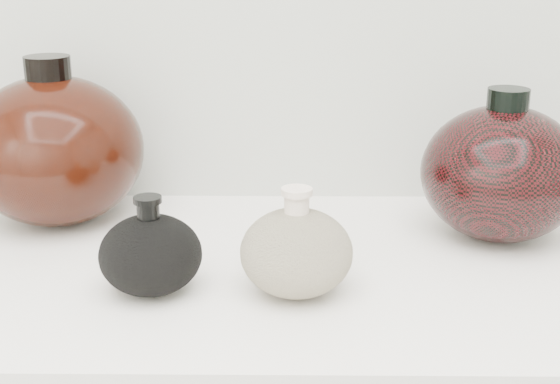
{
  "coord_description": "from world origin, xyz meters",
  "views": [
    {
      "loc": [
        0.03,
        0.09,
        1.28
      ],
      "look_at": [
        0.03,
        0.92,
        1.0
      ],
      "focal_mm": 50.0,
      "sensor_mm": 36.0,
      "label": 1
    }
  ],
  "objects_px": {
    "black_gourd_vase": "(151,254)",
    "left_round_pot": "(55,150)",
    "cream_gourd_vase": "(296,252)",
    "right_round_pot": "(501,173)"
  },
  "relations": [
    {
      "from": "black_gourd_vase",
      "to": "left_round_pot",
      "type": "distance_m",
      "value": 0.28
    },
    {
      "from": "cream_gourd_vase",
      "to": "right_round_pot",
      "type": "xyz_separation_m",
      "value": [
        0.26,
        0.17,
        0.04
      ]
    },
    {
      "from": "black_gourd_vase",
      "to": "cream_gourd_vase",
      "type": "relative_size",
      "value": 0.94
    },
    {
      "from": "cream_gourd_vase",
      "to": "right_round_pot",
      "type": "bearing_deg",
      "value": 32.92
    },
    {
      "from": "black_gourd_vase",
      "to": "left_round_pot",
      "type": "relative_size",
      "value": 0.47
    },
    {
      "from": "black_gourd_vase",
      "to": "left_round_pot",
      "type": "bearing_deg",
      "value": 126.14
    },
    {
      "from": "cream_gourd_vase",
      "to": "right_round_pot",
      "type": "distance_m",
      "value": 0.31
    },
    {
      "from": "cream_gourd_vase",
      "to": "left_round_pot",
      "type": "xyz_separation_m",
      "value": [
        -0.32,
        0.22,
        0.05
      ]
    },
    {
      "from": "black_gourd_vase",
      "to": "right_round_pot",
      "type": "distance_m",
      "value": 0.45
    },
    {
      "from": "right_round_pot",
      "to": "left_round_pot",
      "type": "bearing_deg",
      "value": 174.62
    }
  ]
}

